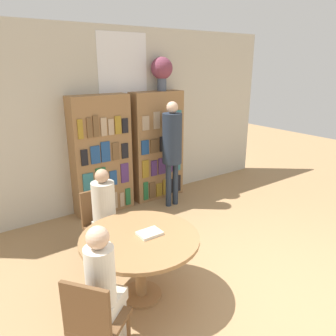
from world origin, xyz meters
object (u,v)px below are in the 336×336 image
Objects in this scene: seated_reader_left at (106,212)px; librarian_standing at (172,143)px; flower_vase at (162,70)px; seated_reader_right at (104,285)px; chair_left_side at (100,221)px; chair_near_camera at (94,321)px; reading_table at (140,246)px; bookshelf_right at (157,146)px; bookshelf_left at (101,156)px.

librarian_standing reaches higher than seated_reader_left.
seated_reader_right is (-2.47, -2.72, -1.60)m from flower_vase.
chair_left_side is 1.56m from seated_reader_right.
chair_near_camera is at bearing -90.00° from seated_reader_right.
reading_table is 0.96m from chair_left_side.
librarian_standing is (-0.03, -0.50, 0.16)m from bookshelf_right.
chair_left_side is at bearing -116.52° from bookshelf_left.
seated_reader_left is at bearing -139.82° from bookshelf_right.
bookshelf_left is 1.00× the size of bookshelf_right.
librarian_standing is at bearing -156.19° from chair_left_side.
flower_vase reaches higher than chair_left_side.
flower_vase is at bearing 2.31° from bookshelf_right.
reading_table is at bearing -134.19° from librarian_standing.
bookshelf_right is 1.58× the size of seated_reader_left.
bookshelf_right reaches higher than chair_left_side.
chair_left_side is (-1.86, -1.30, -1.80)m from flower_vase.
librarian_standing is at bearing -93.36° from bookshelf_right.
reading_table is at bearing -105.63° from bookshelf_left.
flower_vase is 0.63× the size of chair_left_side.
seated_reader_left is at bearing 114.00° from chair_near_camera.
flower_vase reaches higher than seated_reader_left.
flower_vase reaches higher than chair_near_camera.
bookshelf_right is at bearing 101.61° from chair_near_camera.
librarian_standing reaches higher than chair_left_side.
bookshelf_left is 3.19m from chair_near_camera.
flower_vase is 0.31× the size of librarian_standing.
reading_table is at bearing 90.00° from seated_reader_right.
flower_vase is at bearing 50.67° from reading_table.
flower_vase is at bearing -146.10° from chair_left_side.
chair_near_camera is at bearing -131.44° from bookshelf_right.
seated_reader_right is 0.69× the size of librarian_standing.
flower_vase is 4.01m from seated_reader_right.
chair_left_side is 1.99m from librarian_standing.
chair_near_camera is at bearing -132.71° from flower_vase.
seated_reader_right is (-0.60, -1.24, -0.00)m from seated_reader_left.
flower_vase is 0.46× the size of seated_reader_left.
bookshelf_left reaches higher than seated_reader_right.
bookshelf_left is 1.19m from librarian_standing.
flower_vase is at bearing 0.22° from bookshelf_left.
reading_table is at bearing 90.00° from chair_near_camera.
bookshelf_left is at bearing 180.00° from bookshelf_right.
chair_near_camera is 1.00× the size of chair_left_side.
bookshelf_left reaches higher than librarian_standing.
reading_table is 0.96m from chair_near_camera.
seated_reader_left is 2.01m from librarian_standing.
bookshelf_left reaches higher than reading_table.
reading_table is 0.78m from seated_reader_right.
bookshelf_right is 3.42× the size of flower_vase.
seated_reader_right is at bearing 66.10° from chair_left_side.
librarian_standing is at bearing -106.25° from flower_vase.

